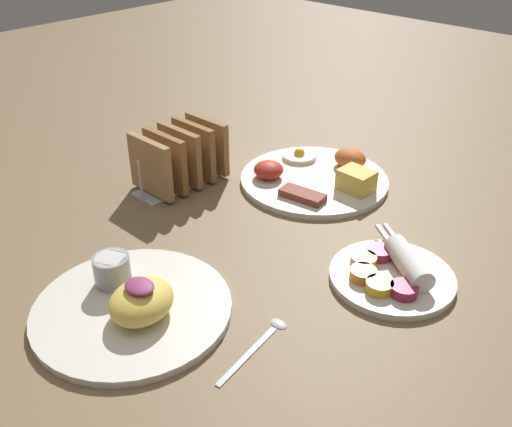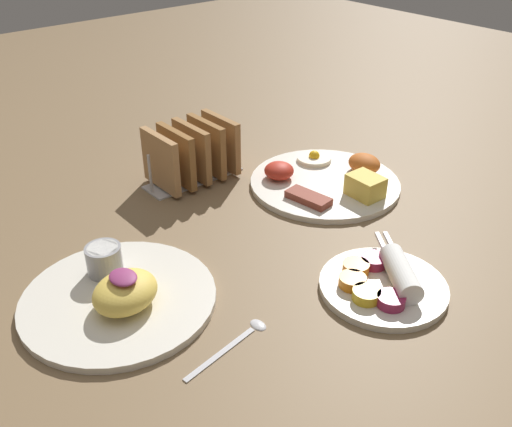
{
  "view_description": "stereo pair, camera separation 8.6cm",
  "coord_description": "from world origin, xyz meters",
  "px_view_note": "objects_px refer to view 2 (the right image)",
  "views": [
    {
      "loc": [
        0.5,
        -0.51,
        0.47
      ],
      "look_at": [
        0.0,
        0.03,
        0.03
      ],
      "focal_mm": 40.0,
      "sensor_mm": 36.0,
      "label": 1
    },
    {
      "loc": [
        0.56,
        -0.45,
        0.47
      ],
      "look_at": [
        0.0,
        0.03,
        0.03
      ],
      "focal_mm": 40.0,
      "sensor_mm": 36.0,
      "label": 2
    }
  ],
  "objects_px": {
    "plate_condiments": "(384,283)",
    "plate_foreground": "(119,292)",
    "toast_rack": "(192,154)",
    "plate_breakfast": "(328,180)"
  },
  "relations": [
    {
      "from": "plate_foreground",
      "to": "toast_rack",
      "type": "xyz_separation_m",
      "value": [
        -0.22,
        0.27,
        0.03
      ]
    },
    {
      "from": "plate_condiments",
      "to": "plate_foreground",
      "type": "xyz_separation_m",
      "value": [
        -0.2,
        -0.28,
        0.0
      ]
    },
    {
      "from": "plate_condiments",
      "to": "toast_rack",
      "type": "distance_m",
      "value": 0.42
    },
    {
      "from": "toast_rack",
      "to": "plate_foreground",
      "type": "bearing_deg",
      "value": -50.59
    },
    {
      "from": "plate_condiments",
      "to": "plate_foreground",
      "type": "height_order",
      "value": "plate_foreground"
    },
    {
      "from": "plate_breakfast",
      "to": "plate_condiments",
      "type": "height_order",
      "value": "plate_breakfast"
    },
    {
      "from": "plate_breakfast",
      "to": "plate_foreground",
      "type": "bearing_deg",
      "value": -83.81
    },
    {
      "from": "toast_rack",
      "to": "plate_breakfast",
      "type": "bearing_deg",
      "value": 43.62
    },
    {
      "from": "plate_condiments",
      "to": "plate_foreground",
      "type": "bearing_deg",
      "value": -126.16
    },
    {
      "from": "plate_condiments",
      "to": "toast_rack",
      "type": "bearing_deg",
      "value": -178.78
    }
  ]
}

